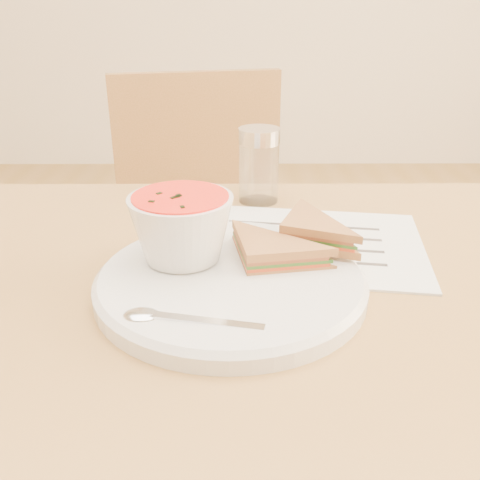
{
  "coord_description": "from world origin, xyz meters",
  "views": [
    {
      "loc": [
        -0.01,
        -0.51,
        1.04
      ],
      "look_at": [
        -0.01,
        0.01,
        0.8
      ],
      "focal_mm": 40.0,
      "sensor_mm": 36.0,
      "label": 1
    }
  ],
  "objects_px": {
    "soup_bowl": "(182,231)",
    "condiment_shaker": "(259,166)",
    "chair_far": "(213,282)",
    "plate": "(231,283)"
  },
  "relations": [
    {
      "from": "chair_far",
      "to": "plate",
      "type": "xyz_separation_m",
      "value": [
        0.05,
        -0.57,
        0.32
      ]
    },
    {
      "from": "soup_bowl",
      "to": "condiment_shaker",
      "type": "distance_m",
      "value": 0.26
    },
    {
      "from": "plate",
      "to": "condiment_shaker",
      "type": "distance_m",
      "value": 0.28
    },
    {
      "from": "chair_far",
      "to": "plate",
      "type": "bearing_deg",
      "value": 82.41
    },
    {
      "from": "plate",
      "to": "condiment_shaker",
      "type": "bearing_deg",
      "value": 81.79
    },
    {
      "from": "soup_bowl",
      "to": "condiment_shaker",
      "type": "bearing_deg",
      "value": 68.98
    },
    {
      "from": "chair_far",
      "to": "condiment_shaker",
      "type": "bearing_deg",
      "value": 94.24
    },
    {
      "from": "soup_bowl",
      "to": "plate",
      "type": "bearing_deg",
      "value": -31.53
    },
    {
      "from": "chair_far",
      "to": "soup_bowl",
      "type": "xyz_separation_m",
      "value": [
        -0.01,
        -0.53,
        0.36
      ]
    },
    {
      "from": "plate",
      "to": "soup_bowl",
      "type": "bearing_deg",
      "value": 148.47
    }
  ]
}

